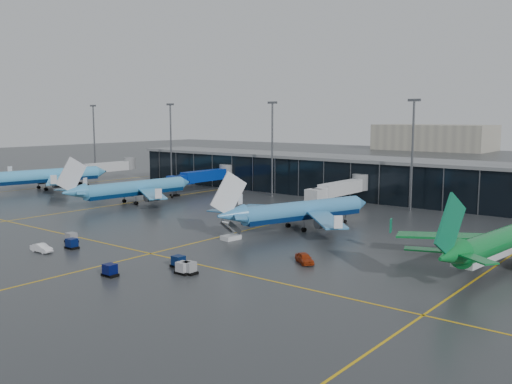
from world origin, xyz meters
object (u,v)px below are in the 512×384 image
Objects in this scene: airliner_arkefly at (136,180)px; mobile_airstair at (231,235)px; airliner_klm_west at (48,168)px; airliner_klm_near at (304,200)px; service_van_red at (305,258)px; baggage_carts at (130,257)px; service_van_white at (42,248)px; airliner_aer_lingus at (505,226)px.

airliner_arkefly is 50.02m from mobile_airstair.
airliner_arkefly reaches higher than mobile_airstair.
airliner_klm_near is (92.55, -2.22, -0.68)m from airliner_klm_west.
service_van_red is at bearing -8.48° from mobile_airstair.
baggage_carts is at bearing -14.58° from airliner_klm_west.
mobile_airstair reaches higher than service_van_red.
airliner_klm_near reaches higher than service_van_red.
airliner_klm_near is 10.74× the size of mobile_airstair.
mobile_airstair is (46.64, -17.32, -5.12)m from airliner_arkefly.
baggage_carts is at bearing -86.52° from mobile_airstair.
service_van_white is (-17.55, -26.01, -0.07)m from mobile_airstair.
baggage_carts is at bearing -136.24° from airliner_aer_lingus.
mobile_airstair is (88.14, -18.49, -5.60)m from airliner_klm_west.
service_van_white is (-60.03, -38.13, -5.14)m from airliner_aer_lingus.
airliner_aer_lingus is at bearing 7.23° from airliner_klm_west.
airliner_klm_west reaches higher than airliner_arkefly.
airliner_arkefly reaches higher than baggage_carts.
baggage_carts is 26.00m from service_van_red.
airliner_klm_west reaches higher than airliner_klm_near.
airliner_aer_lingus is at bearing 2.03° from airliner_arkefly.
airliner_klm_west reaches higher than airliner_aer_lingus.
mobile_airstair is at bearing -37.99° from service_van_white.
airliner_arkefly is 1.01× the size of airliner_aer_lingus.
mobile_airstair is at bearing -1.83° from airliner_klm_west.
service_van_white is at bearing -141.10° from airliner_aer_lingus.
airliner_klm_near is 8.13× the size of service_van_red.
airliner_klm_west is 1.12× the size of airliner_klm_near.
airliner_klm_near is at bearing 81.29° from baggage_carts.
service_van_white is (29.09, -43.33, -5.19)m from airliner_arkefly.
service_van_red reaches higher than service_van_white.
service_van_white is at bearing -22.21° from airliner_klm_west.
airliner_arkefly is 11.11× the size of mobile_airstair.
service_van_white is at bearing -163.63° from baggage_carts.
airliner_aer_lingus is 11.03× the size of mobile_airstair.
airliner_aer_lingus is at bearing 11.89° from airliner_klm_near.
airliner_arkefly is 52.44m from service_van_white.
airliner_arkefly reaches higher than airliner_aer_lingus.
airliner_arkefly is at bearing -176.86° from airliner_aer_lingus.
airliner_aer_lingus is 44.46m from mobile_airstair.
airliner_arkefly reaches higher than service_van_white.
mobile_airstair is at bearing -87.02° from airliner_klm_near.
airliner_klm_west is 92.58m from airliner_klm_near.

